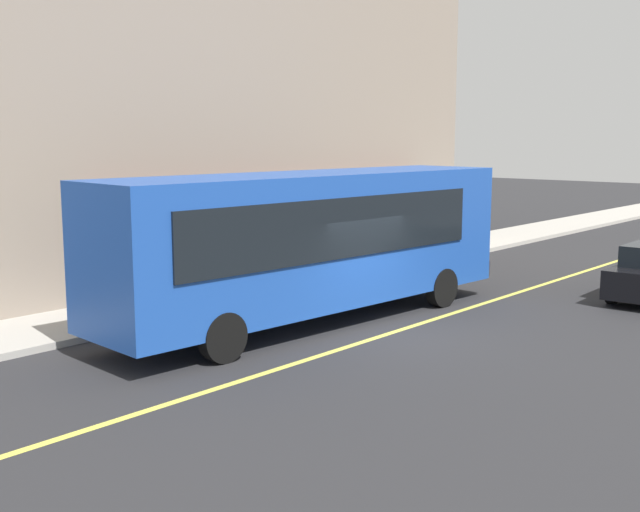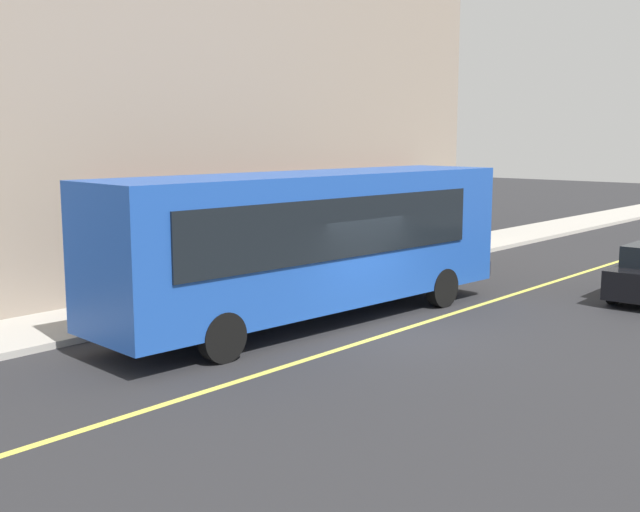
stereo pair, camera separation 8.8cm
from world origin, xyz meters
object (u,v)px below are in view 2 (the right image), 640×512
bus (314,238)px  traffic_light (107,218)px  pedestrian_by_curb (309,239)px  pedestrian_mid_block (247,253)px  pedestrian_at_corner (160,264)px

bus → traffic_light: 4.66m
bus → pedestrian_by_curb: bearing=43.3°
pedestrian_mid_block → bus: bearing=-108.7°
traffic_light → pedestrian_by_curb: (8.53, 1.72, -1.47)m
pedestrian_at_corner → pedestrian_by_curb: size_ratio=1.19×
pedestrian_at_corner → pedestrian_mid_block: bearing=6.0°
bus → pedestrian_mid_block: 3.86m
bus → pedestrian_at_corner: (-1.96, 3.24, -0.72)m
bus → pedestrian_by_curb: bus is taller
pedestrian_at_corner → pedestrian_by_curb: pedestrian_at_corner is taller
pedestrian_mid_block → pedestrian_by_curb: (3.75, 1.10, -0.09)m
bus → pedestrian_by_curb: 6.88m
pedestrian_at_corner → pedestrian_mid_block: size_ratio=1.10×
bus → traffic_light: (-3.57, 2.95, 0.55)m
pedestrian_mid_block → pedestrian_by_curb: size_ratio=1.08×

